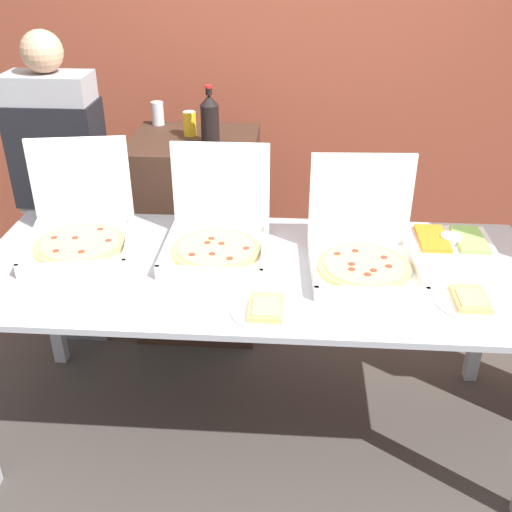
{
  "coord_description": "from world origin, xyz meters",
  "views": [
    {
      "loc": [
        0.14,
        -2.06,
        2.04
      ],
      "look_at": [
        0.0,
        0.0,
        0.9
      ],
      "focal_mm": 42.0,
      "sensor_mm": 36.0,
      "label": 1
    }
  ],
  "objects_px": {
    "pizza_box_far_left": "(217,234)",
    "pizza_box_near_left": "(363,250)",
    "soda_bottle": "(210,119)",
    "veggie_tray": "(450,242)",
    "soda_can_silver": "(158,113)",
    "soda_can_colored": "(190,124)",
    "person_server_vest": "(63,180)",
    "paper_plate_front_center": "(266,309)",
    "paper_plate_front_right": "(470,300)",
    "pizza_box_near_right": "(80,229)"
  },
  "relations": [
    {
      "from": "pizza_box_far_left",
      "to": "paper_plate_front_right",
      "type": "bearing_deg",
      "value": -19.06
    },
    {
      "from": "pizza_box_near_right",
      "to": "soda_can_colored",
      "type": "height_order",
      "value": "pizza_box_near_right"
    },
    {
      "from": "pizza_box_near_left",
      "to": "soda_can_silver",
      "type": "xyz_separation_m",
      "value": [
        -1.02,
        1.05,
        0.23
      ]
    },
    {
      "from": "soda_can_colored",
      "to": "veggie_tray",
      "type": "bearing_deg",
      "value": -29.44
    },
    {
      "from": "soda_bottle",
      "to": "paper_plate_front_right",
      "type": "bearing_deg",
      "value": -42.76
    },
    {
      "from": "pizza_box_far_left",
      "to": "pizza_box_near_right",
      "type": "xyz_separation_m",
      "value": [
        -0.58,
        0.01,
        0.0
      ]
    },
    {
      "from": "paper_plate_front_right",
      "to": "paper_plate_front_center",
      "type": "relative_size",
      "value": 1.01
    },
    {
      "from": "paper_plate_front_right",
      "to": "person_server_vest",
      "type": "relative_size",
      "value": 0.15
    },
    {
      "from": "soda_can_silver",
      "to": "soda_can_colored",
      "type": "relative_size",
      "value": 1.0
    },
    {
      "from": "pizza_box_near_left",
      "to": "soda_can_colored",
      "type": "xyz_separation_m",
      "value": [
        -0.82,
        0.87,
        0.23
      ]
    },
    {
      "from": "pizza_box_far_left",
      "to": "paper_plate_front_center",
      "type": "xyz_separation_m",
      "value": [
        0.23,
        -0.44,
        -0.06
      ]
    },
    {
      "from": "pizza_box_near_left",
      "to": "veggie_tray",
      "type": "bearing_deg",
      "value": 23.43
    },
    {
      "from": "pizza_box_near_left",
      "to": "pizza_box_near_right",
      "type": "distance_m",
      "value": 1.17
    },
    {
      "from": "paper_plate_front_right",
      "to": "paper_plate_front_center",
      "type": "xyz_separation_m",
      "value": [
        -0.73,
        -0.11,
        0.0
      ]
    },
    {
      "from": "pizza_box_near_left",
      "to": "person_server_vest",
      "type": "height_order",
      "value": "person_server_vest"
    },
    {
      "from": "pizza_box_far_left",
      "to": "soda_can_colored",
      "type": "relative_size",
      "value": 3.47
    },
    {
      "from": "pizza_box_far_left",
      "to": "soda_bottle",
      "type": "bearing_deg",
      "value": 99.67
    },
    {
      "from": "paper_plate_front_center",
      "to": "pizza_box_far_left",
      "type": "bearing_deg",
      "value": 117.21
    },
    {
      "from": "paper_plate_front_right",
      "to": "veggie_tray",
      "type": "relative_size",
      "value": 0.74
    },
    {
      "from": "paper_plate_front_center",
      "to": "pizza_box_near_left",
      "type": "bearing_deg",
      "value": 43.29
    },
    {
      "from": "paper_plate_front_right",
      "to": "person_server_vest",
      "type": "distance_m",
      "value": 2.01
    },
    {
      "from": "soda_bottle",
      "to": "veggie_tray",
      "type": "bearing_deg",
      "value": -27.23
    },
    {
      "from": "pizza_box_near_right",
      "to": "veggie_tray",
      "type": "distance_m",
      "value": 1.56
    },
    {
      "from": "soda_bottle",
      "to": "soda_can_silver",
      "type": "distance_m",
      "value": 0.45
    },
    {
      "from": "veggie_tray",
      "to": "person_server_vest",
      "type": "bearing_deg",
      "value": 165.84
    },
    {
      "from": "pizza_box_far_left",
      "to": "veggie_tray",
      "type": "relative_size",
      "value": 1.26
    },
    {
      "from": "pizza_box_far_left",
      "to": "person_server_vest",
      "type": "distance_m",
      "value": 1.01
    },
    {
      "from": "pizza_box_near_left",
      "to": "soda_bottle",
      "type": "height_order",
      "value": "soda_bottle"
    },
    {
      "from": "person_server_vest",
      "to": "paper_plate_front_center",
      "type": "bearing_deg",
      "value": 137.27
    },
    {
      "from": "pizza_box_far_left",
      "to": "pizza_box_near_left",
      "type": "bearing_deg",
      "value": -9.19
    },
    {
      "from": "paper_plate_front_right",
      "to": "soda_can_colored",
      "type": "relative_size",
      "value": 2.05
    },
    {
      "from": "pizza_box_near_left",
      "to": "paper_plate_front_center",
      "type": "relative_size",
      "value": 1.79
    },
    {
      "from": "pizza_box_far_left",
      "to": "soda_can_silver",
      "type": "xyz_separation_m",
      "value": [
        -0.44,
        0.95,
        0.23
      ]
    },
    {
      "from": "soda_can_silver",
      "to": "paper_plate_front_right",
      "type": "bearing_deg",
      "value": -42.73
    },
    {
      "from": "soda_bottle",
      "to": "soda_can_silver",
      "type": "bearing_deg",
      "value": 137.39
    },
    {
      "from": "paper_plate_front_center",
      "to": "soda_bottle",
      "type": "xyz_separation_m",
      "value": [
        -0.34,
        1.09,
        0.36
      ]
    },
    {
      "from": "paper_plate_front_right",
      "to": "soda_can_colored",
      "type": "xyz_separation_m",
      "value": [
        -1.19,
        1.11,
        0.3
      ]
    },
    {
      "from": "soda_can_colored",
      "to": "person_server_vest",
      "type": "bearing_deg",
      "value": -160.35
    },
    {
      "from": "pizza_box_near_right",
      "to": "soda_bottle",
      "type": "relative_size",
      "value": 1.76
    },
    {
      "from": "pizza_box_near_right",
      "to": "soda_bottle",
      "type": "bearing_deg",
      "value": 44.03
    },
    {
      "from": "pizza_box_far_left",
      "to": "soda_can_silver",
      "type": "bearing_deg",
      "value": 114.75
    },
    {
      "from": "pizza_box_near_left",
      "to": "person_server_vest",
      "type": "relative_size",
      "value": 0.27
    },
    {
      "from": "veggie_tray",
      "to": "paper_plate_front_center",
      "type": "bearing_deg",
      "value": -144.54
    },
    {
      "from": "paper_plate_front_center",
      "to": "soda_can_colored",
      "type": "distance_m",
      "value": 1.33
    },
    {
      "from": "pizza_box_near_left",
      "to": "soda_can_silver",
      "type": "relative_size",
      "value": 3.64
    },
    {
      "from": "pizza_box_near_left",
      "to": "veggie_tray",
      "type": "distance_m",
      "value": 0.43
    },
    {
      "from": "pizza_box_near_left",
      "to": "person_server_vest",
      "type": "bearing_deg",
      "value": 152.72
    },
    {
      "from": "pizza_box_near_left",
      "to": "paper_plate_front_center",
      "type": "height_order",
      "value": "pizza_box_near_left"
    },
    {
      "from": "pizza_box_near_right",
      "to": "paper_plate_front_center",
      "type": "bearing_deg",
      "value": -38.76
    },
    {
      "from": "pizza_box_far_left",
      "to": "veggie_tray",
      "type": "xyz_separation_m",
      "value": [
        0.98,
        0.09,
        -0.05
      ]
    }
  ]
}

